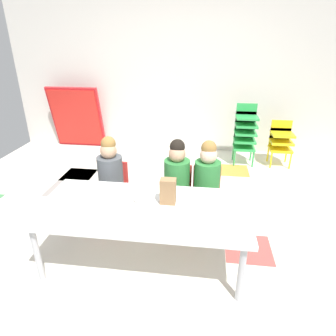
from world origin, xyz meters
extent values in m
cube|color=silver|center=(0.00, 0.00, -0.01)|extent=(5.75, 4.50, 0.02)
cube|color=gray|center=(-1.35, 0.45, 0.00)|extent=(0.43, 0.43, 0.00)
cube|color=silver|center=(-1.35, 0.90, 0.00)|extent=(0.43, 0.43, 0.00)
cube|color=silver|center=(-0.90, 0.45, 0.00)|extent=(0.43, 0.43, 0.00)
cube|color=orange|center=(0.90, 1.35, 0.00)|extent=(0.43, 0.43, 0.00)
cube|color=#B24C47|center=(0.90, -0.45, 0.00)|extent=(0.43, 0.43, 0.00)
cube|color=#478C51|center=(-1.35, 0.90, 0.00)|extent=(0.43, 0.43, 0.00)
cube|color=silver|center=(1.35, -0.90, 0.00)|extent=(0.43, 0.43, 0.00)
cube|color=silver|center=(-0.45, 0.90, 0.00)|extent=(0.43, 0.43, 0.00)
cube|color=beige|center=(0.00, 2.25, 1.33)|extent=(5.75, 0.10, 2.66)
cube|color=white|center=(-0.04, -0.70, 0.52)|extent=(1.74, 0.81, 0.04)
cylinder|color=#B2B2B7|center=(-0.83, -1.05, 0.25)|extent=(0.05, 0.05, 0.51)
cylinder|color=#B2B2B7|center=(0.75, -1.05, 0.25)|extent=(0.05, 0.05, 0.51)
cylinder|color=#B2B2B7|center=(-0.83, -0.36, 0.25)|extent=(0.05, 0.05, 0.51)
cylinder|color=#B2B2B7|center=(0.75, -0.36, 0.25)|extent=(0.05, 0.05, 0.51)
cube|color=red|center=(-0.52, -0.08, 0.30)|extent=(0.32, 0.30, 0.03)
cube|color=red|center=(-0.52, 0.07, 0.45)|extent=(0.29, 0.02, 0.30)
cylinder|color=#4C5156|center=(-0.52, -0.08, 0.52)|extent=(0.32, 0.32, 0.38)
sphere|color=tan|center=(-0.52, -0.08, 0.78)|extent=(0.17, 0.17, 0.17)
sphere|color=olive|center=(-0.52, -0.06, 0.85)|extent=(0.15, 0.15, 0.15)
cylinder|color=red|center=(-0.66, -0.21, 0.15)|extent=(0.02, 0.02, 0.28)
cylinder|color=red|center=(-0.38, -0.21, 0.15)|extent=(0.02, 0.02, 0.28)
cylinder|color=red|center=(-0.66, 0.05, 0.15)|extent=(0.02, 0.02, 0.28)
cylinder|color=red|center=(-0.38, 0.05, 0.15)|extent=(0.02, 0.02, 0.28)
cube|color=red|center=(0.18, -0.08, 0.30)|extent=(0.32, 0.30, 0.03)
cube|color=red|center=(0.18, 0.07, 0.45)|extent=(0.29, 0.02, 0.30)
cylinder|color=#2D7A38|center=(0.18, -0.08, 0.52)|extent=(0.31, 0.31, 0.38)
sphere|color=tan|center=(0.18, -0.08, 0.78)|extent=(0.17, 0.17, 0.17)
sphere|color=black|center=(0.18, -0.06, 0.85)|extent=(0.15, 0.15, 0.15)
cylinder|color=red|center=(0.04, -0.21, 0.15)|extent=(0.02, 0.02, 0.28)
cylinder|color=red|center=(0.32, -0.21, 0.15)|extent=(0.02, 0.02, 0.28)
cylinder|color=red|center=(0.04, 0.05, 0.15)|extent=(0.02, 0.02, 0.28)
cylinder|color=red|center=(0.32, 0.05, 0.15)|extent=(0.02, 0.02, 0.28)
cube|color=red|center=(0.48, -0.08, 0.30)|extent=(0.32, 0.30, 0.03)
cube|color=red|center=(0.48, 0.07, 0.45)|extent=(0.29, 0.02, 0.30)
cylinder|color=#2D7A38|center=(0.48, -0.08, 0.52)|extent=(0.34, 0.34, 0.38)
sphere|color=beige|center=(0.48, -0.08, 0.78)|extent=(0.17, 0.17, 0.17)
sphere|color=olive|center=(0.48, -0.06, 0.85)|extent=(0.15, 0.15, 0.15)
cylinder|color=red|center=(0.34, -0.21, 0.15)|extent=(0.02, 0.02, 0.28)
cylinder|color=red|center=(0.62, -0.21, 0.15)|extent=(0.02, 0.02, 0.28)
cylinder|color=red|center=(0.34, 0.05, 0.15)|extent=(0.02, 0.02, 0.28)
cylinder|color=red|center=(0.62, 0.05, 0.15)|extent=(0.02, 0.02, 0.28)
cube|color=green|center=(1.05, 1.65, 0.26)|extent=(0.32, 0.30, 0.03)
cube|color=green|center=(1.05, 1.79, 0.35)|extent=(0.30, 0.02, 0.18)
cube|color=green|center=(1.05, 1.65, 0.38)|extent=(0.32, 0.30, 0.03)
cube|color=green|center=(1.05, 1.79, 0.47)|extent=(0.30, 0.02, 0.18)
cube|color=green|center=(1.05, 1.65, 0.50)|extent=(0.32, 0.30, 0.03)
cube|color=green|center=(1.05, 1.79, 0.59)|extent=(0.30, 0.02, 0.18)
cube|color=green|center=(1.05, 1.65, 0.62)|extent=(0.32, 0.30, 0.03)
cube|color=green|center=(1.05, 1.79, 0.71)|extent=(0.30, 0.02, 0.18)
cube|color=green|center=(1.05, 1.65, 0.74)|extent=(0.32, 0.30, 0.03)
cube|color=green|center=(1.05, 1.79, 0.83)|extent=(0.30, 0.02, 0.18)
cylinder|color=green|center=(0.91, 1.52, 0.13)|extent=(0.02, 0.02, 0.26)
cylinder|color=green|center=(1.19, 1.52, 0.13)|extent=(0.02, 0.02, 0.26)
cylinder|color=green|center=(0.91, 1.78, 0.13)|extent=(0.02, 0.02, 0.26)
cylinder|color=green|center=(1.19, 1.78, 0.13)|extent=(0.02, 0.02, 0.26)
cube|color=yellow|center=(1.60, 1.65, 0.26)|extent=(0.32, 0.30, 0.03)
cube|color=yellow|center=(1.60, 1.79, 0.35)|extent=(0.30, 0.02, 0.18)
cube|color=yellow|center=(1.60, 1.65, 0.38)|extent=(0.32, 0.30, 0.03)
cube|color=yellow|center=(1.60, 1.79, 0.47)|extent=(0.30, 0.02, 0.18)
cube|color=yellow|center=(1.60, 1.65, 0.50)|extent=(0.32, 0.30, 0.03)
cube|color=yellow|center=(1.60, 1.79, 0.59)|extent=(0.30, 0.02, 0.18)
cylinder|color=yellow|center=(1.46, 1.52, 0.13)|extent=(0.02, 0.02, 0.26)
cylinder|color=yellow|center=(1.74, 1.52, 0.13)|extent=(0.02, 0.02, 0.26)
cylinder|color=yellow|center=(1.46, 1.78, 0.13)|extent=(0.02, 0.02, 0.26)
cylinder|color=yellow|center=(1.74, 1.78, 0.13)|extent=(0.02, 0.02, 0.26)
cube|color=red|center=(-1.81, 2.06, 0.54)|extent=(0.90, 0.28, 1.09)
cube|color=red|center=(-1.81, 2.03, 0.54)|extent=(0.83, 0.23, 0.99)
cube|color=#9E754C|center=(0.16, -0.61, 0.65)|extent=(0.13, 0.09, 0.22)
cylinder|color=white|center=(-0.08, -0.62, 0.55)|extent=(0.18, 0.18, 0.01)
cylinder|color=white|center=(0.01, -0.82, 0.55)|extent=(0.18, 0.18, 0.01)
torus|color=white|center=(-0.08, -0.62, 0.57)|extent=(0.12, 0.12, 0.03)
camera|label=1|loc=(0.43, -2.72, 1.81)|focal=31.07mm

